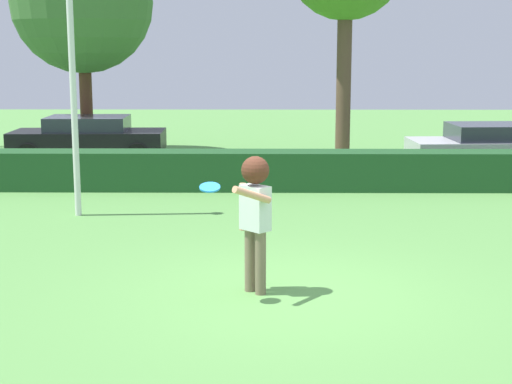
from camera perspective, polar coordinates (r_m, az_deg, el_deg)
The scene contains 8 objects.
ground_plane at distance 10.23m, azimuth 2.11°, elevation -7.46°, with size 60.00×60.00×0.00m, color #599448.
person at distance 9.99m, azimuth -0.10°, elevation -0.97°, with size 0.50×0.82×1.80m.
frisbee at distance 9.56m, azimuth -3.39°, elevation 0.34°, with size 0.26×0.25×0.10m.
lamppost at distance 14.91m, azimuth -13.30°, elevation 9.49°, with size 0.24×0.24×5.29m.
hedge_row at distance 17.49m, azimuth 1.46°, elevation 1.59°, with size 24.10×0.90×0.86m, color #1E4B23.
parked_car_black at distance 22.33m, azimuth -12.15°, elevation 3.99°, with size 4.25×1.90×1.25m.
parked_car_silver at distance 20.59m, azimuth 17.00°, elevation 3.22°, with size 4.28×1.98×1.25m.
willow_tree at distance 23.61m, azimuth -12.58°, elevation 13.36°, with size 4.08×4.08×6.47m.
Camera 1 is at (-0.28, -9.72, 3.17)m, focal length 54.76 mm.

